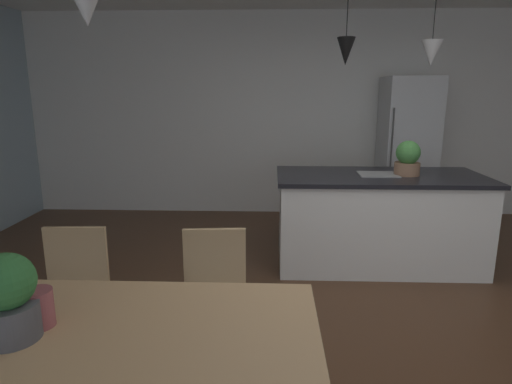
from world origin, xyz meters
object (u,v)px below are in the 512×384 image
object	(u,v)px
kitchen_island	(378,219)
refrigerator	(407,151)
vase_on_dining_table	(38,308)
potted_plant_on_island	(408,159)
potted_plant_on_table	(8,297)
chair_far_right	(214,299)
chair_far_left	(71,297)
dining_table	(79,346)

from	to	relation	value
kitchen_island	refrigerator	world-z (taller)	refrigerator
kitchen_island	vase_on_dining_table	xyz separation A→B (m)	(-1.96, -2.56, 0.37)
refrigerator	potted_plant_on_island	size ratio (longest dim) A/B	5.68
kitchen_island	potted_plant_on_table	world-z (taller)	potted_plant_on_table
chair_far_right	vase_on_dining_table	bearing A→B (deg)	-126.53
chair_far_right	kitchen_island	distance (m)	2.23
potted_plant_on_table	vase_on_dining_table	world-z (taller)	potted_plant_on_table
potted_plant_on_island	refrigerator	bearing A→B (deg)	73.64
chair_far_left	potted_plant_on_island	size ratio (longest dim) A/B	2.66
potted_plant_on_table	chair_far_right	bearing A→B (deg)	54.12
potted_plant_on_island	potted_plant_on_table	xyz separation A→B (m)	(-2.26, -2.66, -0.13)
kitchen_island	refrigerator	xyz separation A→B (m)	(0.69, 1.53, 0.47)
chair_far_right	vase_on_dining_table	distance (m)	1.06
dining_table	chair_far_right	size ratio (longest dim) A/B	2.21
dining_table	kitchen_island	xyz separation A→B (m)	(1.79, 2.60, -0.23)
chair_far_right	potted_plant_on_table	world-z (taller)	potted_plant_on_table
refrigerator	potted_plant_on_island	world-z (taller)	refrigerator
kitchen_island	potted_plant_on_island	xyz separation A→B (m)	(0.24, 0.00, 0.60)
potted_plant_on_island	vase_on_dining_table	xyz separation A→B (m)	(-2.21, -2.56, -0.23)
dining_table	chair_far_right	distance (m)	0.96
potted_plant_on_table	potted_plant_on_island	bearing A→B (deg)	49.61
vase_on_dining_table	dining_table	bearing A→B (deg)	-11.39
dining_table	refrigerator	distance (m)	4.83
refrigerator	chair_far_right	bearing A→B (deg)	-122.06
kitchen_island	chair_far_left	bearing A→B (deg)	-141.74
kitchen_island	potted_plant_on_island	world-z (taller)	potted_plant_on_island
dining_table	kitchen_island	distance (m)	3.16
chair_far_left	kitchen_island	xyz separation A→B (m)	(2.23, 1.76, -0.01)
dining_table	potted_plant_on_table	world-z (taller)	potted_plant_on_table
dining_table	chair_far_left	size ratio (longest dim) A/B	2.21
refrigerator	potted_plant_on_table	bearing A→B (deg)	-122.91
vase_on_dining_table	chair_far_left	bearing A→B (deg)	108.48
potted_plant_on_table	vase_on_dining_table	distance (m)	0.15
kitchen_island	vase_on_dining_table	world-z (taller)	kitchen_island
vase_on_dining_table	potted_plant_on_table	bearing A→B (deg)	-119.94
potted_plant_on_island	vase_on_dining_table	world-z (taller)	potted_plant_on_island
dining_table	potted_plant_on_island	size ratio (longest dim) A/B	5.89
refrigerator	potted_plant_on_table	size ratio (longest dim) A/B	5.39
chair_far_right	vase_on_dining_table	size ratio (longest dim) A/B	5.62
chair_far_left	kitchen_island	bearing A→B (deg)	38.26
chair_far_left	dining_table	bearing A→B (deg)	-62.53
potted_plant_on_table	chair_far_left	bearing A→B (deg)	103.36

